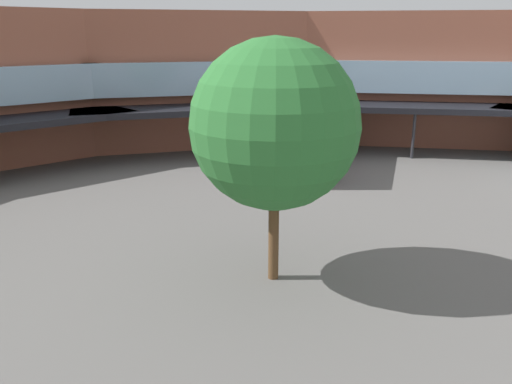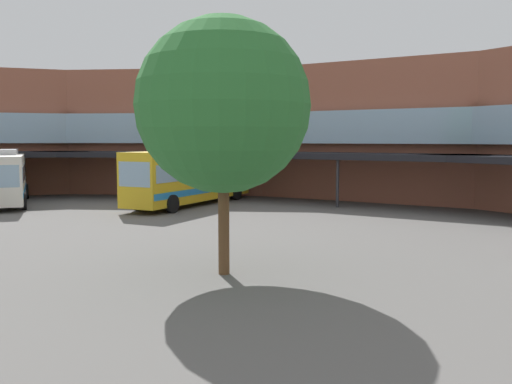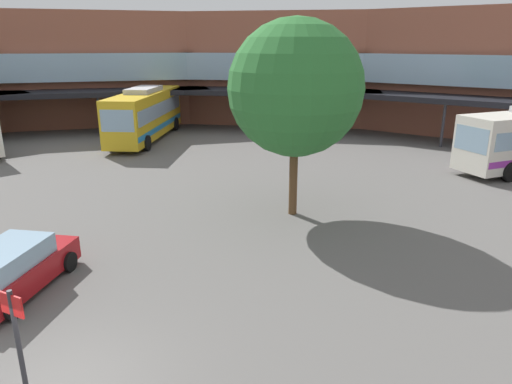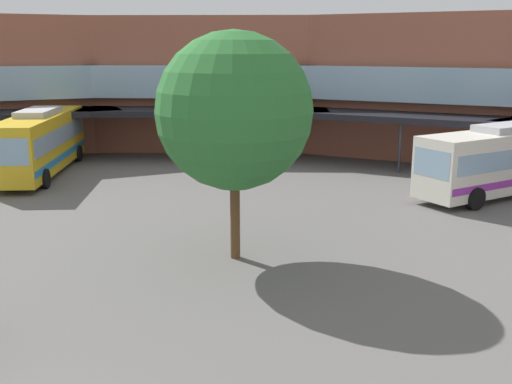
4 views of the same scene
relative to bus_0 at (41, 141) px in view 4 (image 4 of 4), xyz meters
The scene contains 4 objects.
station_building 15.29m from the bus_0, 13.88° to the right, with size 80.99×49.85×9.80m.
bus_0 is the anchor object (origin of this frame).
bus_1 26.90m from the bus_0, ahead, with size 9.73×9.78×3.76m.
plaza_tree 19.88m from the bus_0, 36.53° to the right, with size 5.61×5.61×8.26m.
Camera 4 is at (7.07, -7.68, 7.68)m, focal length 42.00 mm.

